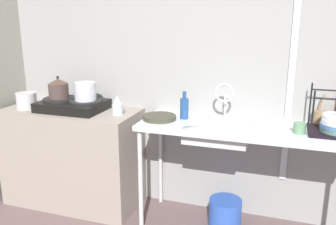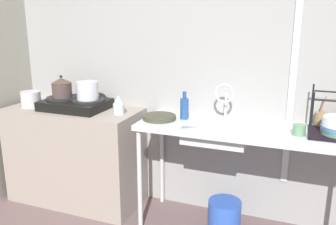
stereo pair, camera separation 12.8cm
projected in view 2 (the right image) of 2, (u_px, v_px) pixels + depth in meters
name	position (u px, v px, depth m)	size (l,w,h in m)	color
wall_back	(229.00, 71.00, 2.88)	(4.76, 0.10, 2.46)	#969693
wall_metal_strip	(295.00, 59.00, 2.62)	(0.05, 0.01, 1.97)	silver
counter_concrete	(76.00, 155.00, 3.25)	(1.20, 0.54, 0.87)	gray
counter_sink	(246.00, 136.00, 2.62)	(1.61, 0.54, 0.87)	silver
stove	(75.00, 104.00, 3.11)	(0.55, 0.40, 0.10)	black
pot_on_left_burner	(62.00, 87.00, 3.12)	(0.17, 0.17, 0.19)	#473836
pot_on_right_burner	(88.00, 91.00, 3.03)	(0.18, 0.18, 0.15)	silver
pot_beside_stove	(31.00, 99.00, 3.19)	(0.17, 0.17, 0.14)	silver
percolator	(119.00, 105.00, 2.95)	(0.09, 0.09, 0.16)	silver
sink_basin	(217.00, 133.00, 2.66)	(0.47, 0.35, 0.12)	silver
faucet	(225.00, 96.00, 2.72)	(0.15, 0.09, 0.29)	silver
frying_pan	(159.00, 117.00, 2.80)	(0.26, 0.26, 0.03)	#3A3A2B
cup_by_rack	(299.00, 130.00, 2.41)	(0.09, 0.09, 0.08)	#5E8B64
small_bowl_on_drainboard	(261.00, 125.00, 2.59)	(0.10, 0.10, 0.04)	white
bottle_by_sink	(184.00, 108.00, 2.80)	(0.07, 0.07, 0.22)	navy
utensil_jar	(321.00, 119.00, 2.60)	(0.09, 0.09, 0.23)	#93754F
bucket_on_floor	(224.00, 215.00, 2.83)	(0.26, 0.26, 0.25)	blue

